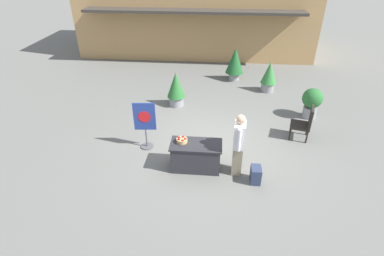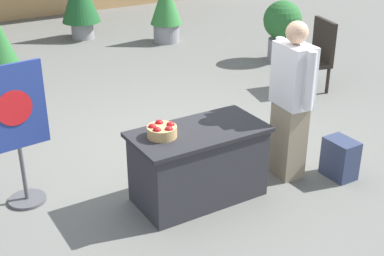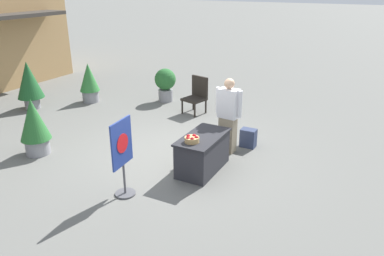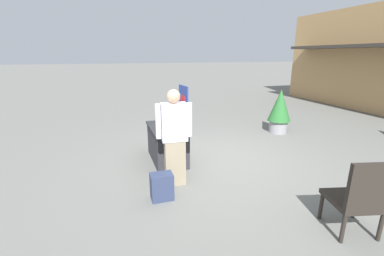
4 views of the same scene
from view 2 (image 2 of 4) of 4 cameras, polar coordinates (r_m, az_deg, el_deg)
name	(u,v)px [view 2 (image 2 of 4)]	position (r m, az deg, el deg)	size (l,w,h in m)	color
ground_plane	(177,152)	(6.13, -1.62, -2.62)	(120.00, 120.00, 0.00)	slate
display_table	(199,164)	(5.13, 0.70, -3.86)	(1.29, 0.67, 0.73)	#2D2D33
apple_basket	(162,131)	(4.82, -3.23, -0.29)	(0.27, 0.27, 0.13)	tan
person_visitor	(291,101)	(5.43, 10.55, 2.87)	(0.30, 0.61, 1.64)	gray
backpack	(340,158)	(5.77, 15.51, -3.14)	(0.24, 0.34, 0.42)	#2D3856
poster_board	(17,130)	(5.13, -18.18, -0.17)	(0.60, 0.36, 1.39)	#4C4C51
patio_chair	(315,53)	(8.05, 12.95, 7.76)	(0.67, 0.67, 1.03)	#28231E
potted_plant_near_right	(1,56)	(7.74, -19.75, 7.22)	(0.64, 0.64, 1.24)	gray
potted_plant_far_left	(282,26)	(9.33, 9.59, 10.67)	(0.65, 0.65, 1.02)	gray
potted_plant_far_right	(166,8)	(10.32, -2.80, 12.63)	(0.60, 0.60, 1.20)	gray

